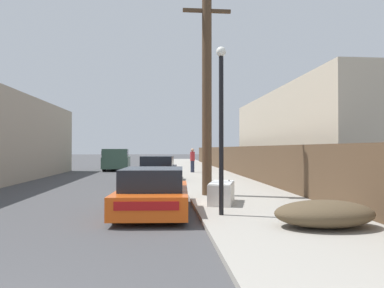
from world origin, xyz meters
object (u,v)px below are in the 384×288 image
at_px(car_parked_mid, 158,170).
at_px(discarded_fridge, 222,193).
at_px(utility_pole, 207,90).
at_px(brush_pile, 324,214).
at_px(street_lamp, 221,116).
at_px(pedestrian, 192,160).
at_px(pickup_truck, 117,159).
at_px(parked_sports_car_red, 154,193).

bearing_deg(car_parked_mid, discarded_fridge, -70.87).
xyz_separation_m(utility_pole, brush_pile, (1.88, -5.38, -3.60)).
height_order(street_lamp, brush_pile, street_lamp).
relative_size(discarded_fridge, brush_pile, 0.77).
distance_m(street_lamp, pedestrian, 16.10).
bearing_deg(discarded_fridge, brush_pile, -48.07).
bearing_deg(pickup_truck, pedestrian, 138.90).
bearing_deg(parked_sports_car_red, brush_pile, -30.58).
bearing_deg(car_parked_mid, utility_pole, -68.41).
bearing_deg(pickup_truck, utility_pole, 104.97).
distance_m(discarded_fridge, street_lamp, 2.95).
bearing_deg(street_lamp, pedestrian, 87.61).
distance_m(parked_sports_car_red, brush_pile, 4.56).
height_order(parked_sports_car_red, utility_pole, utility_pole).
height_order(discarded_fridge, street_lamp, street_lamp).
distance_m(discarded_fridge, pickup_truck, 19.70).
relative_size(pickup_truck, pedestrian, 3.12).
xyz_separation_m(car_parked_mid, utility_pole, (1.88, -6.16, 3.34)).
bearing_deg(parked_sports_car_red, street_lamp, -25.83).
bearing_deg(pickup_truck, parked_sports_car_red, 97.29).
relative_size(discarded_fridge, parked_sports_car_red, 0.41).
xyz_separation_m(discarded_fridge, utility_pole, (-0.21, 1.93, 3.56)).
relative_size(discarded_fridge, pedestrian, 0.98).
relative_size(street_lamp, pedestrian, 2.51).
bearing_deg(brush_pile, discarded_fridge, 115.77).
height_order(discarded_fridge, parked_sports_car_red, parked_sports_car_red).
distance_m(pickup_truck, street_lamp, 21.50).
bearing_deg(pedestrian, pickup_truck, 142.02).
relative_size(parked_sports_car_red, pickup_truck, 0.77).
bearing_deg(brush_pile, pickup_truck, 108.38).
xyz_separation_m(parked_sports_car_red, utility_pole, (1.90, 2.84, 3.42)).
height_order(utility_pole, street_lamp, utility_pole).
height_order(discarded_fridge, pedestrian, pedestrian).
bearing_deg(parked_sports_car_red, utility_pole, 59.66).
bearing_deg(pedestrian, brush_pile, -85.63).
relative_size(parked_sports_car_red, pedestrian, 2.41).
bearing_deg(utility_pole, pedestrian, 87.46).
relative_size(car_parked_mid, pickup_truck, 0.80).
relative_size(parked_sports_car_red, utility_pole, 0.55).
bearing_deg(discarded_fridge, utility_pole, 112.52).
distance_m(parked_sports_car_red, pedestrian, 15.22).
bearing_deg(utility_pole, street_lamp, -91.90).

